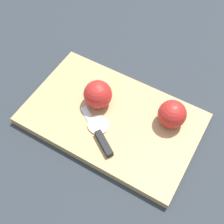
% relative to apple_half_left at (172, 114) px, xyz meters
% --- Properties ---
extents(ground_plane, '(4.00, 4.00, 0.00)m').
position_rel_apple_half_left_xyz_m(ground_plane, '(0.13, 0.06, -0.06)').
color(ground_plane, '#282D33').
extents(cutting_board, '(0.44, 0.27, 0.02)m').
position_rel_apple_half_left_xyz_m(cutting_board, '(0.13, 0.06, -0.05)').
color(cutting_board, tan).
rests_on(cutting_board, ground_plane).
extents(apple_half_left, '(0.07, 0.07, 0.07)m').
position_rel_apple_half_left_xyz_m(apple_half_left, '(0.00, 0.00, 0.00)').
color(apple_half_left, red).
rests_on(apple_half_left, cutting_board).
extents(apple_half_right, '(0.07, 0.07, 0.07)m').
position_rel_apple_half_left_xyz_m(apple_half_right, '(0.19, 0.04, 0.00)').
color(apple_half_right, red).
rests_on(apple_half_right, cutting_board).
extents(knife, '(0.14, 0.10, 0.02)m').
position_rel_apple_half_left_xyz_m(knife, '(0.12, 0.13, -0.03)').
color(knife, silver).
rests_on(knife, cutting_board).
extents(apple_slice, '(0.05, 0.05, 0.01)m').
position_rel_apple_half_left_xyz_m(apple_slice, '(0.15, 0.10, -0.03)').
color(apple_slice, beige).
rests_on(apple_slice, cutting_board).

